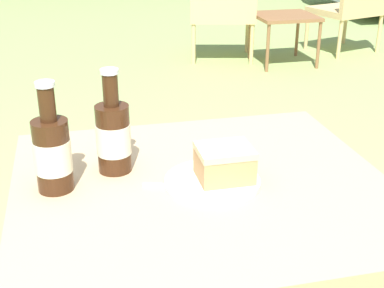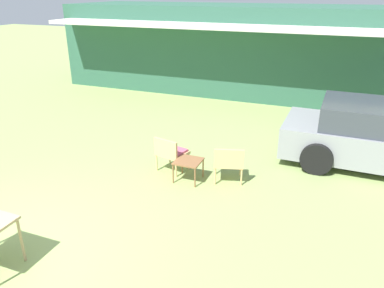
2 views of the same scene
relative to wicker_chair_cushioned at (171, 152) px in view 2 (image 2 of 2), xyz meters
The scene contains 4 objects.
cabin_building 7.78m from the wicker_chair_cushioned, 98.74° to the left, with size 11.94×4.99×3.11m.
wicker_chair_cushioned is the anchor object (origin of this frame).
wicker_chair_plain 1.29m from the wicker_chair_cushioned, ahead, with size 0.71×0.66×0.78m.
garden_side_table 0.57m from the wicker_chair_cushioned, 27.16° to the right, with size 0.52×0.52×0.44m.
Camera 2 is at (4.25, -2.85, 3.68)m, focal length 35.00 mm.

